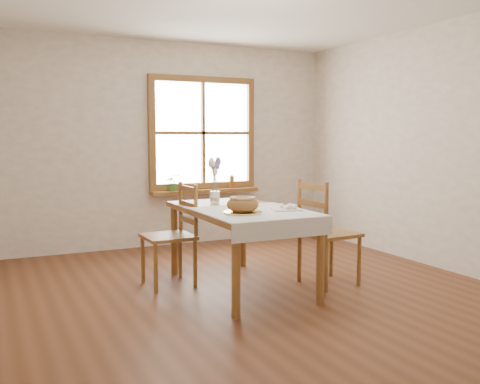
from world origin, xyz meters
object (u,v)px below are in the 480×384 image
object	(u,v)px
bread_plate	(243,213)
chair_right	(329,232)
dining_table	(240,217)
chair_left	(168,235)
flower_vase	(215,197)

from	to	relation	value
bread_plate	chair_right	bearing A→B (deg)	8.20
dining_table	chair_right	distance (m)	0.88
chair_left	bread_plate	bearing A→B (deg)	26.29
dining_table	bread_plate	size ratio (longest dim) A/B	5.08
chair_left	flower_vase	size ratio (longest dim) A/B	8.96
dining_table	chair_left	bearing A→B (deg)	145.96
chair_left	chair_right	xyz separation A→B (m)	(1.40, -0.62, 0.02)
bread_plate	flower_vase	world-z (taller)	flower_vase
chair_left	flower_vase	xyz separation A→B (m)	(0.52, 0.09, 0.32)
chair_left	flower_vase	world-z (taller)	chair_left
chair_left	flower_vase	distance (m)	0.62
dining_table	flower_vase	bearing A→B (deg)	95.96
chair_right	bread_plate	size ratio (longest dim) A/B	3.17
chair_right	flower_vase	world-z (taller)	chair_right
chair_right	dining_table	bearing A→B (deg)	69.00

